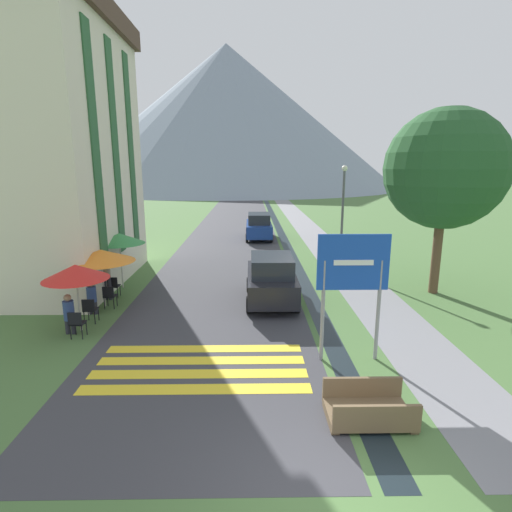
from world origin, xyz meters
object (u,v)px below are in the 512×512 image
Objects in this scene: footbridge at (368,409)px; streetlamp at (343,209)px; parked_car_near at (271,279)px; person_seated_near at (69,312)px; cafe_umbrella_front_red at (76,272)px; person_standing_terrace at (106,274)px; cafe_umbrella_middle_orange at (101,256)px; parked_car_far at (259,226)px; cafe_chair_nearest at (77,322)px; person_seated_far at (92,296)px; hotel_building at (51,139)px; road_sign at (353,276)px; cafe_chair_middle at (109,295)px; cafe_chair_near_right at (90,308)px; cafe_umbrella_rear_green at (119,239)px; tree_by_path at (445,169)px; cafe_chair_far_right at (113,285)px.

footbridge is 0.33× the size of streetlamp.
parked_car_near is 3.06× the size of person_seated_near.
person_standing_terrace is at bearing 93.48° from cafe_umbrella_front_red.
cafe_umbrella_front_red is at bearing -89.22° from cafe_umbrella_middle_orange.
cafe_chair_nearest is at bearing -109.24° from parked_car_far.
person_seated_far is (-6.14, -14.69, -0.24)m from parked_car_far.
hotel_building is 7.30m from person_seated_far.
cafe_chair_middle is (-7.72, 4.03, -1.79)m from road_sign.
parked_car_near is at bearing -89.29° from parked_car_far.
parked_car_near is 6.98m from person_seated_near.
person_seated_near is at bearing 151.03° from footbridge.
cafe_chair_near_right is 12.31m from streetlamp.
cafe_umbrella_rear_green is at bearing -117.66° from parked_car_far.
road_sign is 7.97m from tree_by_path.
cafe_umbrella_front_red is at bearing -100.59° from cafe_chair_middle.
cafe_chair_nearest is 12.96m from streetlamp.
hotel_building is 2.94× the size of parked_car_near.
hotel_building is 7.44m from cafe_umbrella_front_red.
hotel_building reaches higher than streetlamp.
hotel_building reaches higher than tree_by_path.
cafe_umbrella_middle_orange is at bearing -88.50° from cafe_umbrella_rear_green.
parked_car_far is 15.25m from cafe_chair_middle.
cafe_chair_far_right is 0.12× the size of tree_by_path.
cafe_umbrella_front_red is (-0.14, 0.59, 1.39)m from cafe_chair_nearest.
footbridge is 0.79× the size of cafe_umbrella_front_red.
person_seated_far is (-8.13, 3.47, -1.64)m from road_sign.
person_seated_far is 13.87m from tree_by_path.
cafe_chair_nearest is at bearing -76.51° from cafe_umbrella_front_red.
cafe_chair_nearest is 2.57m from cafe_chair_middle.
cafe_chair_far_right is 13.61m from tree_by_path.
person_seated_near is at bearing -90.59° from person_standing_terrace.
person_seated_far is at bearing -129.93° from cafe_chair_middle.
cafe_umbrella_middle_orange reaches higher than person_standing_terrace.
cafe_chair_near_right reaches higher than footbridge.
cafe_umbrella_rear_green is at bearing 176.16° from tree_by_path.
cafe_chair_nearest and cafe_chair_far_right have the same top height.
parked_car_far is at bearing 66.64° from cafe_umbrella_middle_orange.
road_sign is at bearing -34.53° from hotel_building.
cafe_chair_nearest is 0.49× the size of person_standing_terrace.
cafe_chair_nearest is at bearing -151.68° from parked_car_near.
hotel_building is 2.25× the size of streetlamp.
parked_car_far is 5.09× the size of cafe_chair_nearest.
footbridge is 0.72× the size of cafe_umbrella_rear_green.
road_sign reaches higher than footbridge.
tree_by_path is at bearing -61.09° from parked_car_far.
tree_by_path is at bearing 16.76° from person_seated_near.
road_sign is 1.96× the size of person_standing_terrace.
tree_by_path is at bearing -52.92° from streetlamp.
parked_car_near is 0.76× the size of streetlamp.
parked_car_near reaches higher than cafe_chair_middle.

